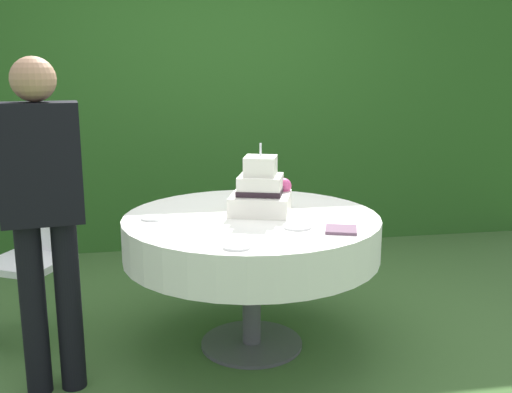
# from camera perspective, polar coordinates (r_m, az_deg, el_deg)

# --- Properties ---
(ground_plane) EXTENTS (20.00, 20.00, 0.00)m
(ground_plane) POSITION_cam_1_polar(r_m,az_deg,el_deg) (3.48, -0.42, -14.11)
(ground_plane) COLOR #3D602D
(foliage_hedge) EXTENTS (6.22, 0.69, 2.48)m
(foliage_hedge) POSITION_cam_1_polar(r_m,az_deg,el_deg) (5.36, -4.57, 9.09)
(foliage_hedge) COLOR #28561E
(foliage_hedge) RESTS_ON ground_plane
(cake_table) EXTENTS (1.39, 1.39, 0.76)m
(cake_table) POSITION_cam_1_polar(r_m,az_deg,el_deg) (3.24, -0.44, -3.84)
(cake_table) COLOR #4C4C51
(cake_table) RESTS_ON ground_plane
(wedding_cake) EXTENTS (0.40, 0.40, 0.39)m
(wedding_cake) POSITION_cam_1_polar(r_m,az_deg,el_deg) (3.26, 0.51, 0.45)
(wedding_cake) COLOR white
(wedding_cake) RESTS_ON cake_table
(serving_plate_near) EXTENTS (0.13, 0.13, 0.01)m
(serving_plate_near) POSITION_cam_1_polar(r_m,az_deg,el_deg) (2.66, -1.86, -4.83)
(serving_plate_near) COLOR white
(serving_plate_near) RESTS_ON cake_table
(serving_plate_far) EXTENTS (0.12, 0.12, 0.01)m
(serving_plate_far) POSITION_cam_1_polar(r_m,az_deg,el_deg) (3.19, -9.93, -2.06)
(serving_plate_far) COLOR white
(serving_plate_far) RESTS_ON cake_table
(serving_plate_left) EXTENTS (0.14, 0.14, 0.01)m
(serving_plate_left) POSITION_cam_1_polar(r_m,az_deg,el_deg) (2.98, 4.00, -2.91)
(serving_plate_left) COLOR white
(serving_plate_left) RESTS_ON cake_table
(napkin_stack) EXTENTS (0.19, 0.19, 0.01)m
(napkin_stack) POSITION_cam_1_polar(r_m,az_deg,el_deg) (2.94, 8.22, -3.19)
(napkin_stack) COLOR #6B4C60
(napkin_stack) RESTS_ON cake_table
(garden_chair) EXTENTS (0.54, 0.54, 0.89)m
(garden_chair) POSITION_cam_1_polar(r_m,az_deg,el_deg) (3.64, -20.50, -4.54)
(garden_chair) COLOR white
(garden_chair) RESTS_ON ground_plane
(standing_person) EXTENTS (0.38, 0.25, 1.60)m
(standing_person) POSITION_cam_1_polar(r_m,az_deg,el_deg) (2.88, -19.84, -0.84)
(standing_person) COLOR black
(standing_person) RESTS_ON ground_plane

